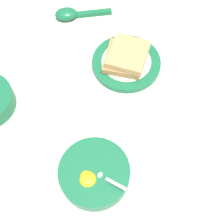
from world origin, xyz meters
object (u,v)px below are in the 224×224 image
toast_plate (126,63)px  soup_spoon (71,14)px  egg_bowl (94,174)px  toast_sandwich (126,57)px

toast_plate → soup_spoon: soup_spoon is taller
egg_bowl → toast_plate: bearing=21.9°
toast_plate → toast_sandwich: size_ratio=1.32×
egg_bowl → soup_spoon: size_ratio=1.13×
egg_bowl → soup_spoon: egg_bowl is taller
egg_bowl → toast_sandwich: egg_bowl is taller
soup_spoon → toast_plate: bearing=-101.9°
egg_bowl → toast_plate: size_ratio=0.86×
toast_plate → soup_spoon: size_ratio=1.31×
toast_plate → toast_sandwich: toast_sandwich is taller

